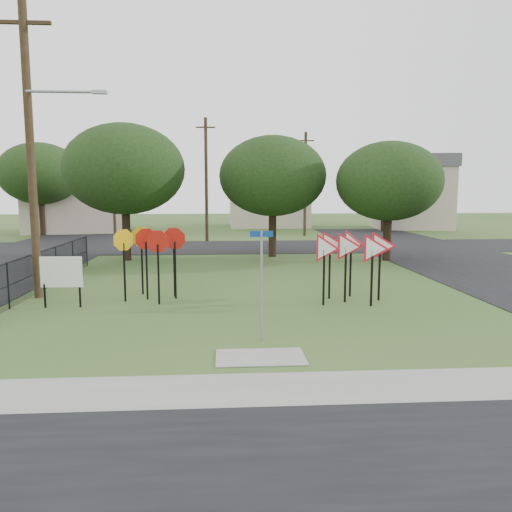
{
  "coord_description": "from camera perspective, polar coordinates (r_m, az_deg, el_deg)",
  "views": [
    {
      "loc": [
        -0.82,
        -13.16,
        3.71
      ],
      "look_at": [
        0.26,
        3.0,
        1.6
      ],
      "focal_mm": 35.0,
      "sensor_mm": 36.0,
      "label": 1
    }
  ],
  "objects": [
    {
      "name": "ground",
      "position": [
        13.7,
        -0.25,
        -8.29
      ],
      "size": [
        140.0,
        140.0,
        0.0
      ],
      "primitive_type": "plane",
      "color": "#2E4E1D"
    },
    {
      "name": "fence_run",
      "position": [
        20.77,
        -22.84,
        -1.26
      ],
      "size": [
        0.05,
        11.55,
        1.5
      ],
      "color": "black",
      "rests_on": "ground"
    },
    {
      "name": "info_board",
      "position": [
        17.05,
        -21.35,
        -1.92
      ],
      "size": [
        1.32,
        0.07,
        1.65
      ],
      "color": "black",
      "rests_on": "ground"
    },
    {
      "name": "sidewalk",
      "position": [
        9.73,
        1.35,
        -14.94
      ],
      "size": [
        30.0,
        1.6,
        0.02
      ],
      "primitive_type": "cube",
      "color": "gray",
      "rests_on": "ground"
    },
    {
      "name": "street_name_sign",
      "position": [
        12.27,
        0.63,
        -2.52
      ],
      "size": [
        0.57,
        0.05,
        2.75
      ],
      "color": "gray",
      "rests_on": "ground"
    },
    {
      "name": "far_pole_a",
      "position": [
        37.19,
        -5.71,
        8.76
      ],
      "size": [
        1.4,
        0.24,
        9.0
      ],
      "color": "#3B2C1B",
      "rests_on": "ground"
    },
    {
      "name": "street_far",
      "position": [
        33.38,
        -2.39,
        1.05
      ],
      "size": [
        60.0,
        8.0,
        0.02
      ],
      "primitive_type": "cube",
      "color": "black",
      "rests_on": "ground"
    },
    {
      "name": "planting_strip",
      "position": [
        8.64,
        2.1,
        -17.97
      ],
      "size": [
        30.0,
        0.8,
        0.02
      ],
      "primitive_type": "cube",
      "color": "#2E4E1D",
      "rests_on": "ground"
    },
    {
      "name": "house_right",
      "position": [
        52.64,
        17.26,
        7.03
      ],
      "size": [
        8.3,
        8.3,
        7.2
      ],
      "color": "beige",
      "rests_on": "ground"
    },
    {
      "name": "street_right",
      "position": [
        26.73,
        24.89,
        -1.23
      ],
      "size": [
        8.0,
        50.0,
        0.02
      ],
      "primitive_type": "cube",
      "color": "black",
      "rests_on": "ground"
    },
    {
      "name": "tree_near_right",
      "position": [
        27.61,
        14.96,
        8.24
      ],
      "size": [
        5.6,
        5.6,
        6.33
      ],
      "color": "black",
      "rests_on": "ground"
    },
    {
      "name": "tree_far_right",
      "position": [
        47.54,
        14.49,
        8.19
      ],
      "size": [
        6.0,
        6.0,
        6.8
      ],
      "color": "black",
      "rests_on": "ground"
    },
    {
      "name": "curb_pad",
      "position": [
        11.41,
        0.52,
        -11.51
      ],
      "size": [
        2.0,
        1.2,
        0.02
      ],
      "primitive_type": "cube",
      "color": "gray",
      "rests_on": "ground"
    },
    {
      "name": "house_left",
      "position": [
        48.97,
        -19.59,
        6.93
      ],
      "size": [
        10.58,
        8.88,
        7.2
      ],
      "color": "beige",
      "rests_on": "ground"
    },
    {
      "name": "tree_far_left",
      "position": [
        45.77,
        -23.47,
        8.65
      ],
      "size": [
        6.8,
        6.8,
        7.73
      ],
      "color": "black",
      "rests_on": "ground"
    },
    {
      "name": "house_mid",
      "position": [
        53.38,
        1.37,
        6.82
      ],
      "size": [
        8.4,
        8.4,
        6.2
      ],
      "color": "beige",
      "rests_on": "ground"
    },
    {
      "name": "far_pole_c",
      "position": [
        44.13,
        -16.0,
        8.3
      ],
      "size": [
        1.4,
        0.24,
        9.0
      ],
      "color": "#3B2C1B",
      "rests_on": "ground"
    },
    {
      "name": "tree_near_left",
      "position": [
        27.67,
        -14.82,
        9.55
      ],
      "size": [
        6.4,
        6.4,
        7.27
      ],
      "color": "black",
      "rests_on": "ground"
    },
    {
      "name": "tree_near_mid",
      "position": [
        28.31,
        1.92,
        9.1
      ],
      "size": [
        6.0,
        6.0,
        6.8
      ],
      "color": "black",
      "rests_on": "ground"
    },
    {
      "name": "far_pole_b",
      "position": [
        41.73,
        5.64,
        8.27
      ],
      "size": [
        1.4,
        0.24,
        8.5
      ],
      "color": "#3B2C1B",
      "rests_on": "ground"
    },
    {
      "name": "utility_pole_main",
      "position": [
        18.84,
        -24.22,
        11.35
      ],
      "size": [
        3.55,
        0.33,
        10.0
      ],
      "color": "#3B2C1B",
      "rests_on": "ground"
    },
    {
      "name": "stop_sign_cluster",
      "position": [
        17.41,
        -11.68,
        1.08
      ],
      "size": [
        2.35,
        1.79,
        2.47
      ],
      "color": "black",
      "rests_on": "ground"
    },
    {
      "name": "yield_sign_cluster",
      "position": [
        16.98,
        10.76,
        0.74
      ],
      "size": [
        2.98,
        2.19,
        2.41
      ],
      "color": "black",
      "rests_on": "ground"
    }
  ]
}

